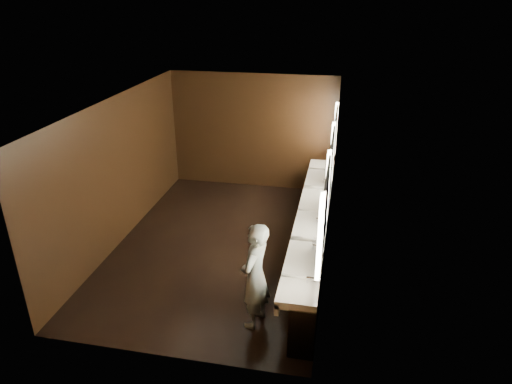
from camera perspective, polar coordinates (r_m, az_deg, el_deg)
floor at (r=9.00m, az=-4.23°, el=-6.59°), size 6.00×6.00×0.00m
ceiling at (r=7.94m, az=-4.86°, el=11.02°), size 4.00×6.00×0.02m
wall_back at (r=11.12m, az=-0.38°, el=7.53°), size 4.00×0.02×2.80m
wall_front at (r=5.88m, az=-12.41°, el=-9.52°), size 4.00×0.02×2.80m
wall_left at (r=9.09m, az=-16.77°, el=2.54°), size 0.02×6.00×2.80m
wall_right at (r=8.09m, az=9.25°, el=0.57°), size 0.02×6.00×2.80m
sink_counter at (r=8.50m, az=7.45°, el=-4.90°), size 0.55×5.40×1.01m
mirror_band at (r=7.96m, az=9.28°, el=2.89°), size 0.06×5.03×1.15m
person at (r=6.65m, az=-0.10°, el=-10.44°), size 0.53×0.68×1.66m
trash_bin at (r=7.42m, az=4.79°, el=-11.33°), size 0.44×0.44×0.60m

